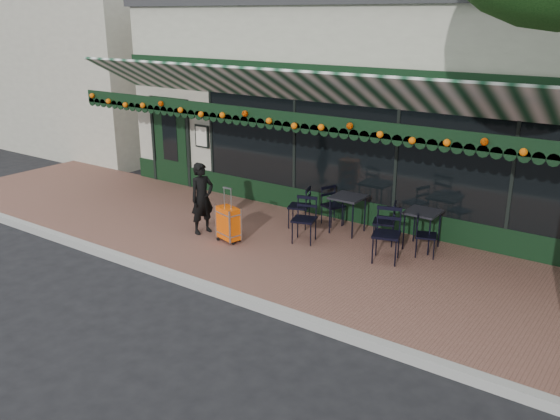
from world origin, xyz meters
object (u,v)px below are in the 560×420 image
Objects in this scene: chair_a_front at (386,235)px; suitcase at (228,224)px; chair_b_left at (299,207)px; cafe_table_b at (348,200)px; chair_b_front at (304,220)px; chair_a_right at (426,236)px; chair_a_left at (384,222)px; cafe_table_a at (423,215)px; chair_b_right at (333,206)px; woman at (202,198)px.

suitcase is at bearing 179.59° from chair_a_front.
suitcase is at bearing -43.35° from chair_b_left.
chair_b_left is (-0.97, -0.28, -0.25)m from cafe_table_b.
chair_a_right is at bearing 0.75° from chair_b_front.
chair_b_left is at bearing -105.83° from chair_a_left.
cafe_table_b is at bearing -178.18° from cafe_table_a.
chair_b_left is (-2.72, -0.02, 0.05)m from chair_a_right.
suitcase reaches higher than cafe_table_a.
chair_a_front is 1.69m from chair_b_front.
chair_b_front is at bearing 19.96° from chair_b_left.
chair_b_front reaches higher than cafe_table_b.
suitcase is 1.62m from chair_b_left.
chair_b_left reaches higher than chair_a_left.
chair_a_right is (3.37, 1.50, 0.02)m from suitcase.
chair_b_left reaches higher than cafe_table_a.
chair_a_left is at bearing 49.17° from suitcase.
chair_a_front is 1.20× the size of chair_b_right.
suitcase is 2.97m from chair_a_left.
chair_a_front is (1.27, -0.89, -0.20)m from cafe_table_b.
chair_b_left is at bearing 112.99° from chair_b_front.
cafe_table_a is 0.85× the size of chair_b_left.
chair_a_right reaches higher than cafe_table_b.
woman is 1.88× the size of chair_a_right.
woman is at bearing 175.16° from chair_a_front.
woman reaches higher than chair_a_front.
cafe_table_b is at bearing 61.62° from chair_a_right.
chair_b_right reaches higher than cafe_table_b.
cafe_table_b is 0.99× the size of chair_a_right.
chair_b_front is (-1.96, -0.99, -0.21)m from cafe_table_a.
cafe_table_b is at bearing 63.21° from suitcase.
chair_a_right is at bearing -8.32° from cafe_table_b.
chair_a_front is 1.14× the size of chair_b_left.
woman is 1.98m from chair_b_left.
suitcase is at bearing -132.61° from cafe_table_b.
chair_a_front reaches higher than chair_a_right.
chair_b_right is (1.15, 1.99, 0.05)m from suitcase.
chair_b_front is at bearing -56.10° from woman.
suitcase is (0.73, -0.08, -0.36)m from woman.
cafe_table_a is at bearing 10.02° from chair_b_front.
chair_a_right is (1.75, -0.26, -0.30)m from cafe_table_b.
chair_b_left is at bearing 82.33° from suitcase.
chair_b_front reaches higher than chair_a_right.
cafe_table_a is 2.55m from chair_b_left.
woman reaches higher than chair_a_left.
chair_b_right is 1.18m from chair_b_front.
cafe_table_a is (3.16, 1.81, 0.30)m from suitcase.
suitcase is at bearing -83.18° from woman.
cafe_table_b is 0.86× the size of chair_b_front.
chair_a_front reaches higher than cafe_table_a.
cafe_table_b is at bearing -93.95° from chair_b_right.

